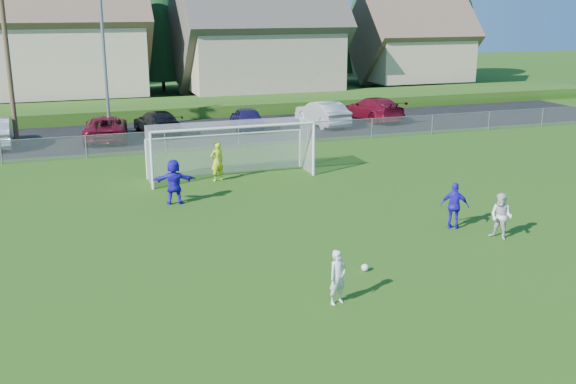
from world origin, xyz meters
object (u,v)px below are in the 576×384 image
at_px(car_f, 322,113).
at_px(soccer_goal, 230,141).
at_px(soccer_ball, 365,267).
at_px(goalkeeper, 217,161).
at_px(player_white_a, 338,277).
at_px(car_c, 106,128).
at_px(car_e, 247,118).
at_px(car_d, 157,122).
at_px(player_white_b, 501,216).
at_px(player_blue_b, 174,182).
at_px(car_g, 373,109).
at_px(player_blue_a, 455,206).

relative_size(car_f, soccer_goal, 0.65).
bearing_deg(soccer_ball, goalkeeper, 98.21).
height_order(player_white_a, car_c, player_white_a).
bearing_deg(car_f, player_white_a, 62.60).
distance_m(car_c, soccer_goal, 11.58).
relative_size(goalkeeper, car_c, 0.34).
bearing_deg(car_e, car_d, 3.66).
height_order(player_white_b, car_e, player_white_b).
xyz_separation_m(player_white_b, soccer_goal, (-6.44, 11.15, 0.84)).
bearing_deg(player_white_a, player_blue_b, 84.83).
height_order(car_d, car_g, car_g).
bearing_deg(goalkeeper, car_e, -130.48).
relative_size(player_white_b, soccer_goal, 0.21).
bearing_deg(soccer_goal, player_white_b, -60.01).
distance_m(player_white_b, car_d, 23.99).
bearing_deg(car_g, player_white_a, 55.99).
bearing_deg(player_white_b, soccer_goal, -178.37).
bearing_deg(soccer_ball, car_f, 71.09).
bearing_deg(player_white_b, car_d, 171.16).
height_order(car_f, soccer_goal, soccer_goal).
height_order(player_blue_a, car_g, player_blue_a).
height_order(soccer_ball, car_d, car_d).
bearing_deg(car_e, car_c, 10.56).
distance_m(player_blue_b, car_e, 16.31).
relative_size(player_white_b, car_d, 0.33).
height_order(goalkeeper, car_e, goalkeeper).
bearing_deg(player_blue_b, car_d, -84.88).
relative_size(soccer_ball, car_g, 0.04).
xyz_separation_m(player_white_a, player_white_b, (7.12, 2.86, 0.05)).
bearing_deg(player_blue_a, player_white_a, 70.38).
height_order(player_blue_a, goalkeeper, goalkeeper).
height_order(soccer_ball, car_c, car_c).
bearing_deg(soccer_goal, soccer_ball, -85.51).
bearing_deg(car_f, car_g, -175.35).
xyz_separation_m(player_blue_a, player_blue_b, (-8.73, 6.19, 0.07)).
xyz_separation_m(car_g, soccer_goal, (-12.90, -11.72, 0.85)).
bearing_deg(goalkeeper, car_g, -156.96).
bearing_deg(car_c, player_blue_a, 123.04).
height_order(player_blue_a, soccer_goal, soccer_goal).
xyz_separation_m(player_white_b, car_c, (-11.10, 21.71, -0.08)).
xyz_separation_m(soccer_ball, goalkeeper, (-1.69, 11.69, 0.77)).
xyz_separation_m(car_c, car_g, (17.57, 1.16, 0.06)).
bearing_deg(car_c, goalkeeper, 115.71).
bearing_deg(car_d, player_blue_b, 76.21).
distance_m(car_d, soccer_goal, 11.60).
xyz_separation_m(player_white_a, car_e, (4.60, 25.22, -0.03)).
height_order(soccer_ball, player_blue_a, player_blue_a).
bearing_deg(goalkeeper, soccer_ball, 79.25).
height_order(goalkeeper, car_c, goalkeeper).
xyz_separation_m(goalkeeper, car_g, (13.62, 12.27, -0.10)).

